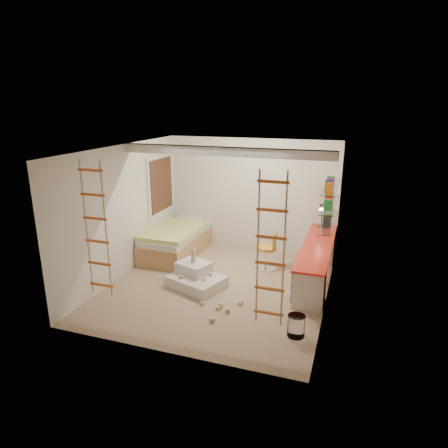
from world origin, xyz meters
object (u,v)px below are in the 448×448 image
at_px(desk, 316,261).
at_px(swivel_chair, 267,256).
at_px(play_platform, 196,278).
at_px(bed, 176,241).

height_order(desk, swivel_chair, swivel_chair).
bearing_deg(desk, play_platform, -154.66).
bearing_deg(bed, swivel_chair, -3.88).
bearing_deg(swivel_chair, play_platform, -131.86).
relative_size(desk, bed, 1.40).
bearing_deg(swivel_chair, bed, 176.12).
height_order(bed, play_platform, bed).
distance_m(bed, swivel_chair, 2.17).
bearing_deg(desk, bed, 173.51).
bearing_deg(desk, swivel_chair, 168.12).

